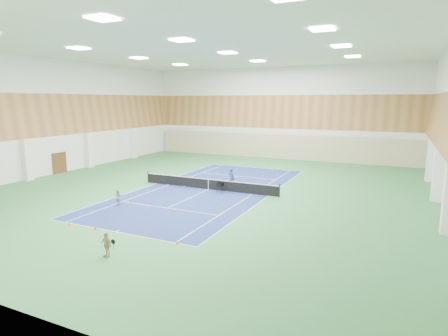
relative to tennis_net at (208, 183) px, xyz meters
The scene contains 21 objects.
ground 0.55m from the tennis_net, ahead, with size 40.00×40.00×0.00m, color #30703C.
room_shell 5.45m from the tennis_net, ahead, with size 36.00×40.00×12.00m, color white, non-canonical shape.
wood_cladding 7.45m from the tennis_net, ahead, with size 36.00×40.00×8.00m, color #AA713F, non-canonical shape.
ceiling_light_grid 11.37m from the tennis_net, ahead, with size 21.40×25.40×0.06m, color white, non-canonical shape.
court_surface 0.55m from the tennis_net, ahead, with size 10.97×23.77×0.01m, color navy.
tennis_balls_scatter 0.50m from the tennis_net, ahead, with size 10.57×22.77×0.07m, color yellow, non-canonical shape.
tennis_net is the anchor object (origin of this frame).
back_curtain 19.78m from the tennis_net, 90.00° to the left, with size 35.40×0.16×3.20m, color #C6B793.
door_left_b 17.93m from the tennis_net, behind, with size 0.08×1.80×2.20m, color #593319.
coach 2.12m from the tennis_net, 38.87° to the left, with size 0.65×0.43×1.79m, color navy.
child_court 8.22m from the tennis_net, 116.55° to the right, with size 0.58×0.45×1.19m, color #9B9BA3.
child_apron 14.97m from the tennis_net, 82.25° to the right, with size 0.74×0.31×1.27m, color tan.
ball_cart 1.65m from the tennis_net, 26.24° to the right, with size 0.52×0.52×0.91m, color black, non-canonical shape.
cone_svc_a 7.19m from the tennis_net, 116.14° to the right, with size 0.18×0.18×0.19m, color orange.
cone_svc_b 7.10m from the tennis_net, 102.22° to the right, with size 0.21×0.21×0.23m, color #F4560C.
cone_svc_c 7.01m from the tennis_net, 81.98° to the right, with size 0.18×0.18×0.20m, color #EA550C.
cone_svc_d 7.30m from the tennis_net, 59.07° to the right, with size 0.21×0.21×0.23m, color #D95E0B.
cone_base_a 12.66m from the tennis_net, 105.81° to the right, with size 0.20×0.20×0.22m, color #FF630D.
cone_base_b 12.16m from the tennis_net, 96.68° to the right, with size 0.21×0.21×0.23m, color #D7410B.
cone_base_c 11.73m from the tennis_net, 81.22° to the right, with size 0.20×0.20×0.22m, color #E1600B.
cone_base_d 12.71m from the tennis_net, 70.21° to the right, with size 0.18×0.18×0.20m, color #E25E0B.
Camera 1 is at (14.71, -28.22, 7.64)m, focal length 30.00 mm.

